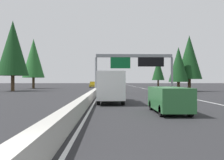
# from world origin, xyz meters

# --- Properties ---
(ground_plane) EXTENTS (320.00, 320.00, 0.00)m
(ground_plane) POSITION_xyz_m (60.00, 0.00, 0.00)
(ground_plane) COLOR #262628
(median_barrier) EXTENTS (180.00, 0.56, 0.90)m
(median_barrier) POSITION_xyz_m (80.00, 0.30, 0.45)
(median_barrier) COLOR #ADAAA3
(median_barrier) RESTS_ON ground
(shoulder_stripe_right) EXTENTS (160.00, 0.16, 0.01)m
(shoulder_stripe_right) POSITION_xyz_m (70.00, -11.52, 0.01)
(shoulder_stripe_right) COLOR silver
(shoulder_stripe_right) RESTS_ON ground
(shoulder_stripe_median) EXTENTS (160.00, 0.16, 0.01)m
(shoulder_stripe_median) POSITION_xyz_m (70.00, -0.25, 0.01)
(shoulder_stripe_median) COLOR silver
(shoulder_stripe_median) RESTS_ON ground
(sign_gantry_overhead) EXTENTS (0.50, 12.68, 6.41)m
(sign_gantry_overhead) POSITION_xyz_m (36.94, -6.04, 5.10)
(sign_gantry_overhead) COLOR gray
(sign_gantry_overhead) RESTS_ON ground
(minivan_mid_right) EXTENTS (5.00, 1.95, 1.69)m
(minivan_mid_right) POSITION_xyz_m (12.47, -5.54, 0.95)
(minivan_mid_right) COLOR #2D6B38
(minivan_mid_right) RESTS_ON ground
(box_truck_near_center) EXTENTS (8.50, 2.40, 2.95)m
(box_truck_near_center) POSITION_xyz_m (20.72, -1.80, 1.61)
(box_truck_near_center) COLOR white
(box_truck_near_center) RESTS_ON ground
(sedan_near_right) EXTENTS (4.40, 1.80, 1.47)m
(sedan_near_right) POSITION_xyz_m (79.71, -2.01, 0.68)
(sedan_near_right) COLOR #1E4793
(sedan_near_right) RESTS_ON ground
(sedan_distant_b) EXTENTS (4.40, 1.80, 1.47)m
(sedan_distant_b) POSITION_xyz_m (114.94, -1.85, 0.68)
(sedan_distant_b) COLOR silver
(sedan_distant_b) RESTS_ON ground
(sedan_far_left) EXTENTS (4.40, 1.80, 1.47)m
(sedan_far_left) POSITION_xyz_m (128.21, -1.69, 0.68)
(sedan_far_left) COLOR #AD931E
(sedan_far_left) RESTS_ON ground
(pickup_far_right) EXTENTS (5.60, 2.00, 1.86)m
(pickup_far_right) POSITION_xyz_m (74.92, -5.21, 0.91)
(pickup_far_right) COLOR red
(pickup_far_right) RESTS_ON ground
(oncoming_near) EXTENTS (5.60, 2.00, 1.86)m
(oncoming_near) POSITION_xyz_m (78.22, 3.04, 0.91)
(oncoming_near) COLOR #AD931E
(oncoming_near) RESTS_ON ground
(conifer_right_near) EXTENTS (3.82, 3.82, 8.67)m
(conifer_right_near) POSITION_xyz_m (44.87, -15.32, 5.26)
(conifer_right_near) COLOR #4C3823
(conifer_right_near) RESTS_ON ground
(conifer_right_mid) EXTENTS (4.95, 4.95, 11.25)m
(conifer_right_mid) POSITION_xyz_m (46.60, -17.99, 6.84)
(conifer_right_mid) COLOR #4C3823
(conifer_right_mid) RESTS_ON ground
(conifer_right_far) EXTENTS (4.71, 4.71, 10.70)m
(conifer_right_far) POSITION_xyz_m (91.25, -20.73, 6.50)
(conifer_right_far) COLOR #4C3823
(conifer_right_far) RESTS_ON ground
(conifer_left_near) EXTENTS (6.40, 6.40, 14.53)m
(conifer_left_near) POSITION_xyz_m (48.64, 17.90, 8.84)
(conifer_left_near) COLOR #4C3823
(conifer_left_near) RESTS_ON ground
(conifer_left_mid) EXTENTS (5.99, 5.99, 13.60)m
(conifer_left_mid) POSITION_xyz_m (66.04, 18.65, 8.27)
(conifer_left_mid) COLOR #4C3823
(conifer_left_mid) RESTS_ON ground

